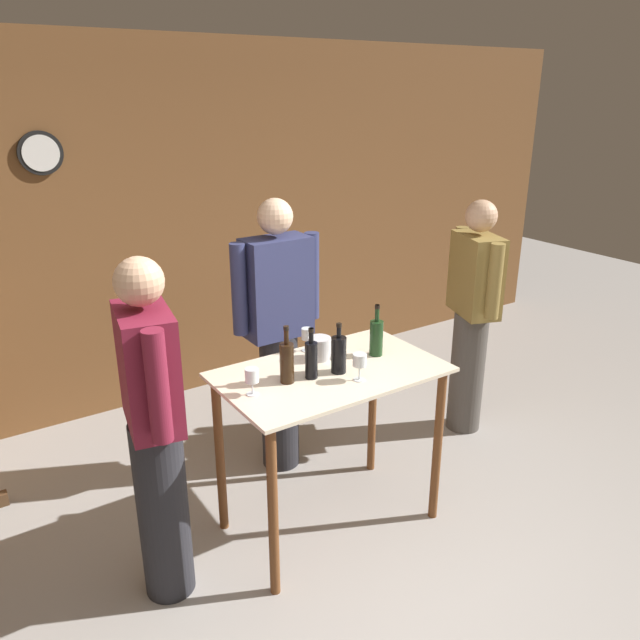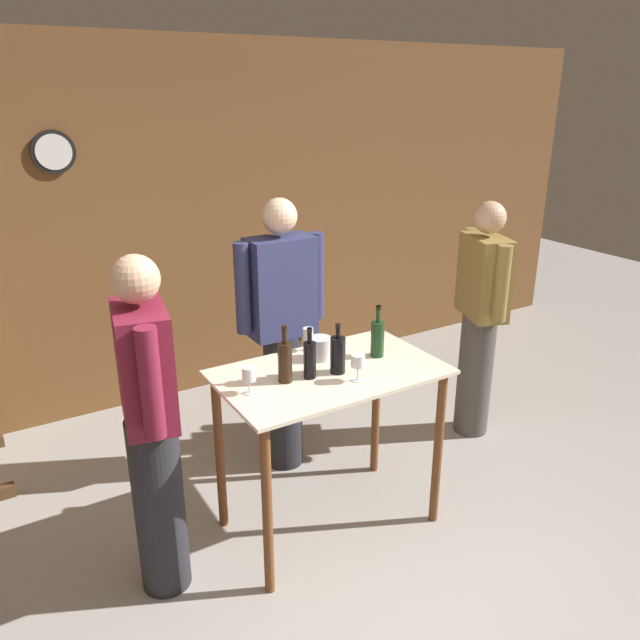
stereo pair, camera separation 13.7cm
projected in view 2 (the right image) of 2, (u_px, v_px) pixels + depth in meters
ground_plane at (376, 625)px, 2.89m from camera, size 14.00×14.00×0.00m
back_wall at (163, 228)px, 4.65m from camera, size 8.40×0.08×2.70m
tasting_table at (330, 402)px, 3.31m from camera, size 1.17×0.70×0.96m
wine_bottle_far_left at (285, 361)px, 3.09m from camera, size 0.07×0.07×0.30m
wine_bottle_left at (310, 358)px, 3.14m from camera, size 0.06×0.06×0.27m
wine_bottle_center at (338, 354)px, 3.19m from camera, size 0.08×0.08×0.27m
wine_bottle_right at (378, 338)px, 3.39m from camera, size 0.07×0.07×0.29m
wine_glass_near_left at (249, 375)px, 2.98m from camera, size 0.07×0.07×0.14m
wine_glass_near_center at (308, 335)px, 3.47m from camera, size 0.06×0.06×0.13m
wine_glass_near_right at (358, 362)px, 3.10m from camera, size 0.07×0.07×0.14m
ice_bucket at (320, 348)px, 3.37m from camera, size 0.12×0.12×0.12m
person_host at (151, 426)px, 2.83m from camera, size 0.29×0.58×1.70m
person_visitor_with_scarf at (282, 332)px, 3.84m from camera, size 0.59×0.24×1.75m
person_visitor_bearded at (480, 316)px, 4.24m from camera, size 0.34×0.56×1.66m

